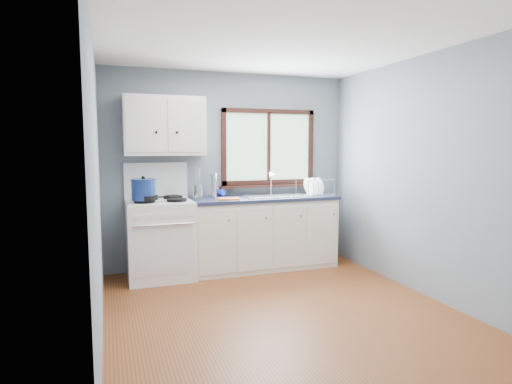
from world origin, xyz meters
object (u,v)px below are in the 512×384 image
object	(u,v)px
stockpot	(143,189)
base_cabinets	(263,236)
sink	(276,201)
skillet	(147,198)
dish_rack	(314,190)
thermos	(214,186)
utensil_crock	(198,191)
gas_range	(160,237)

from	to	relation	value
stockpot	base_cabinets	bearing A→B (deg)	6.55
stockpot	sink	bearing A→B (deg)	5.83
skillet	dish_rack	bearing A→B (deg)	2.10
thermos	utensil_crock	bearing A→B (deg)	167.92
sink	thermos	size ratio (longest dim) A/B	2.72
skillet	sink	bearing A→B (deg)	2.79
sink	thermos	distance (m)	0.84
base_cabinets	skillet	distance (m)	1.58
skillet	utensil_crock	size ratio (longest dim) A/B	0.95
base_cabinets	thermos	world-z (taller)	thermos
sink	utensil_crock	xyz separation A→B (m)	(-0.99, 0.11, 0.15)
gas_range	dish_rack	world-z (taller)	gas_range
base_cabinets	sink	distance (m)	0.48
gas_range	base_cabinets	world-z (taller)	gas_range
skillet	utensil_crock	distance (m)	0.71
skillet	gas_range	bearing A→B (deg)	42.06
thermos	base_cabinets	bearing A→B (deg)	-6.40
gas_range	skillet	xyz separation A→B (m)	(-0.16, -0.16, 0.49)
base_cabinets	dish_rack	world-z (taller)	dish_rack
base_cabinets	thermos	xyz separation A→B (m)	(-0.63, 0.07, 0.66)
thermos	dish_rack	world-z (taller)	thermos
sink	skillet	world-z (taller)	sink
base_cabinets	skillet	xyz separation A→B (m)	(-1.46, -0.18, 0.58)
sink	skillet	xyz separation A→B (m)	(-1.64, -0.18, 0.13)
gas_range	dish_rack	bearing A→B (deg)	1.47
gas_range	utensil_crock	bearing A→B (deg)	14.69
base_cabinets	stockpot	xyz separation A→B (m)	(-1.49, -0.17, 0.67)
gas_range	base_cabinets	xyz separation A→B (m)	(1.31, 0.02, -0.08)
skillet	thermos	distance (m)	0.88
base_cabinets	sink	size ratio (longest dim) A/B	2.20
skillet	thermos	xyz separation A→B (m)	(0.83, 0.25, 0.09)
sink	dish_rack	xyz separation A→B (m)	(0.56, 0.03, 0.12)
sink	stockpot	world-z (taller)	stockpot
sink	thermos	world-z (taller)	thermos
stockpot	utensil_crock	xyz separation A→B (m)	(0.68, 0.28, -0.07)
skillet	dish_rack	size ratio (longest dim) A/B	0.85
sink	base_cabinets	bearing A→B (deg)	179.87
sink	utensil_crock	world-z (taller)	utensil_crock
gas_range	thermos	xyz separation A→B (m)	(0.68, 0.09, 0.58)
sink	utensil_crock	size ratio (longest dim) A/B	2.02
gas_range	stockpot	size ratio (longest dim) A/B	4.22
base_cabinets	stockpot	distance (m)	1.65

